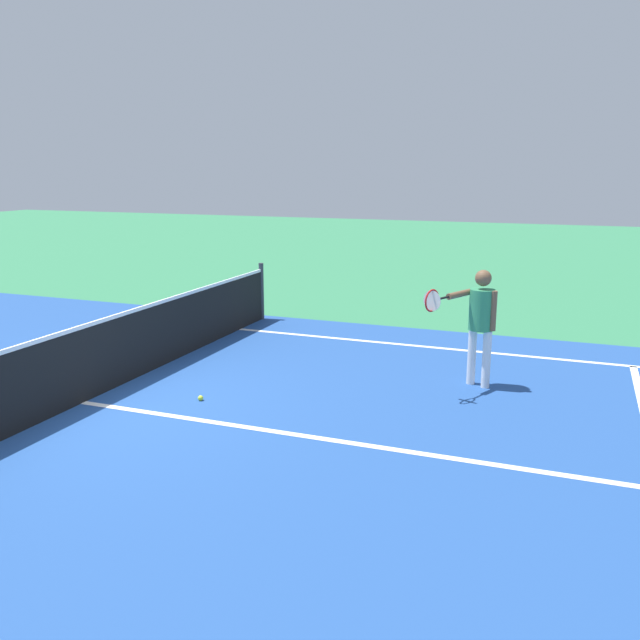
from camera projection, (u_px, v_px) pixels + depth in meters
name	position (u px, v px, depth m)	size (l,w,h in m)	color
ground_plane	(83.00, 403.00, 8.24)	(60.00, 60.00, 0.00)	#337F51
court_surface_inbounds	(83.00, 403.00, 8.24)	(10.62, 24.40, 0.00)	#234C93
line_sideline_right	(599.00, 363.00, 9.90)	(0.10, 11.89, 0.01)	white
line_center_service	(327.00, 439.00, 7.12)	(0.10, 6.40, 0.01)	white
net	(80.00, 364.00, 8.13)	(10.12, 0.09, 1.07)	#33383D
player_near	(480.00, 316.00, 8.66)	(1.02, 0.81, 1.54)	white
tennis_ball_near_net	(201.00, 398.00, 8.31)	(0.07, 0.07, 0.07)	#CCE033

